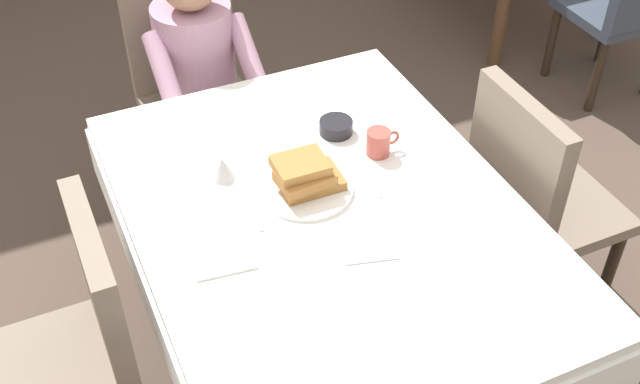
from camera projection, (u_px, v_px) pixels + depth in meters
name	position (u px, v px, depth m)	size (l,w,h in m)	color
ground_plane	(326.00, 365.00, 2.77)	(14.00, 14.00, 0.00)	brown
dining_table_main	(328.00, 232.00, 2.34)	(1.12, 1.52, 0.74)	white
chair_diner	(191.00, 78.00, 3.20)	(0.44, 0.45, 0.93)	#7A6B5B
diner_person	(200.00, 67.00, 3.00)	(0.40, 0.43, 1.12)	#B2849E
chair_right_side	(533.00, 193.00, 2.66)	(0.45, 0.44, 0.93)	#7A6B5B
chair_left_side	(77.00, 343.00, 2.18)	(0.45, 0.44, 0.93)	#7A6B5B
plate_breakfast	(307.00, 189.00, 2.34)	(0.28, 0.28, 0.02)	white
breakfast_stack	(305.00, 175.00, 2.31)	(0.20, 0.15, 0.10)	#A36B33
cup_coffee	(379.00, 142.00, 2.46)	(0.11, 0.08, 0.08)	#B24C42
bowl_butter	(336.00, 127.00, 2.55)	(0.11, 0.11, 0.04)	black
syrup_pitcher	(222.00, 168.00, 2.37)	(0.08, 0.08, 0.07)	silver
fork_left_of_plate	(250.00, 212.00, 2.27)	(0.18, 0.01, 0.01)	silver
knife_right_of_plate	(366.00, 177.00, 2.39)	(0.20, 0.01, 0.01)	silver
spoon_near_edge	(372.00, 260.00, 2.13)	(0.15, 0.01, 0.01)	silver
napkin_folded	(223.00, 259.00, 2.13)	(0.17, 0.12, 0.01)	white
background_chair_empty	(632.00, 0.00, 3.71)	(0.44, 0.45, 0.93)	#384251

